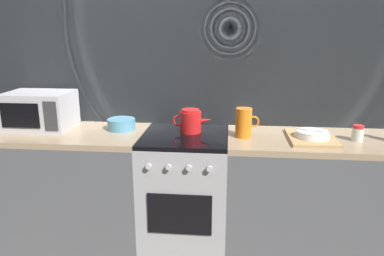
{
  "coord_description": "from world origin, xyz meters",
  "views": [
    {
      "loc": [
        0.29,
        -2.42,
        1.61
      ],
      "look_at": [
        0.05,
        0.0,
        0.95
      ],
      "focal_mm": 34.17,
      "sensor_mm": 36.0,
      "label": 1
    }
  ],
  "objects_px": {
    "mixing_bowl": "(121,124)",
    "spice_jar": "(358,133)",
    "microwave": "(40,110)",
    "dish_pile": "(312,136)",
    "kettle": "(191,121)",
    "pitcher": "(244,123)",
    "stove_unit": "(185,194)"
  },
  "relations": [
    {
      "from": "microwave",
      "to": "pitcher",
      "type": "xyz_separation_m",
      "value": [
        1.48,
        -0.08,
        -0.03
      ]
    },
    {
      "from": "spice_jar",
      "to": "pitcher",
      "type": "bearing_deg",
      "value": 179.17
    },
    {
      "from": "microwave",
      "to": "mixing_bowl",
      "type": "bearing_deg",
      "value": 2.06
    },
    {
      "from": "kettle",
      "to": "mixing_bowl",
      "type": "height_order",
      "value": "kettle"
    },
    {
      "from": "pitcher",
      "to": "mixing_bowl",
      "type": "bearing_deg",
      "value": 173.35
    },
    {
      "from": "kettle",
      "to": "spice_jar",
      "type": "bearing_deg",
      "value": -4.92
    },
    {
      "from": "microwave",
      "to": "pitcher",
      "type": "distance_m",
      "value": 1.49
    },
    {
      "from": "microwave",
      "to": "pitcher",
      "type": "height_order",
      "value": "microwave"
    },
    {
      "from": "stove_unit",
      "to": "kettle",
      "type": "distance_m",
      "value": 0.54
    },
    {
      "from": "dish_pile",
      "to": "spice_jar",
      "type": "distance_m",
      "value": 0.29
    },
    {
      "from": "microwave",
      "to": "kettle",
      "type": "xyz_separation_m",
      "value": [
        1.11,
        0.0,
        -0.05
      ]
    },
    {
      "from": "kettle",
      "to": "dish_pile",
      "type": "relative_size",
      "value": 0.71
    },
    {
      "from": "stove_unit",
      "to": "spice_jar",
      "type": "bearing_deg",
      "value": -1.12
    },
    {
      "from": "kettle",
      "to": "dish_pile",
      "type": "height_order",
      "value": "kettle"
    },
    {
      "from": "kettle",
      "to": "pitcher",
      "type": "height_order",
      "value": "pitcher"
    },
    {
      "from": "microwave",
      "to": "mixing_bowl",
      "type": "height_order",
      "value": "microwave"
    },
    {
      "from": "mixing_bowl",
      "to": "pitcher",
      "type": "distance_m",
      "value": 0.89
    },
    {
      "from": "stove_unit",
      "to": "pitcher",
      "type": "relative_size",
      "value": 4.5
    },
    {
      "from": "pitcher",
      "to": "spice_jar",
      "type": "relative_size",
      "value": 1.9
    },
    {
      "from": "kettle",
      "to": "pitcher",
      "type": "distance_m",
      "value": 0.38
    },
    {
      "from": "pitcher",
      "to": "spice_jar",
      "type": "distance_m",
      "value": 0.74
    },
    {
      "from": "pitcher",
      "to": "dish_pile",
      "type": "relative_size",
      "value": 0.5
    },
    {
      "from": "mixing_bowl",
      "to": "spice_jar",
      "type": "height_order",
      "value": "spice_jar"
    },
    {
      "from": "microwave",
      "to": "spice_jar",
      "type": "height_order",
      "value": "microwave"
    },
    {
      "from": "microwave",
      "to": "kettle",
      "type": "relative_size",
      "value": 1.62
    },
    {
      "from": "pitcher",
      "to": "stove_unit",
      "type": "bearing_deg",
      "value": 178.35
    },
    {
      "from": "kettle",
      "to": "mixing_bowl",
      "type": "relative_size",
      "value": 1.42
    },
    {
      "from": "dish_pile",
      "to": "spice_jar",
      "type": "height_order",
      "value": "spice_jar"
    },
    {
      "from": "microwave",
      "to": "dish_pile",
      "type": "distance_m",
      "value": 1.94
    },
    {
      "from": "stove_unit",
      "to": "kettle",
      "type": "height_order",
      "value": "kettle"
    },
    {
      "from": "dish_pile",
      "to": "mixing_bowl",
      "type": "bearing_deg",
      "value": 174.8
    },
    {
      "from": "microwave",
      "to": "dish_pile",
      "type": "bearing_deg",
      "value": -2.95
    }
  ]
}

